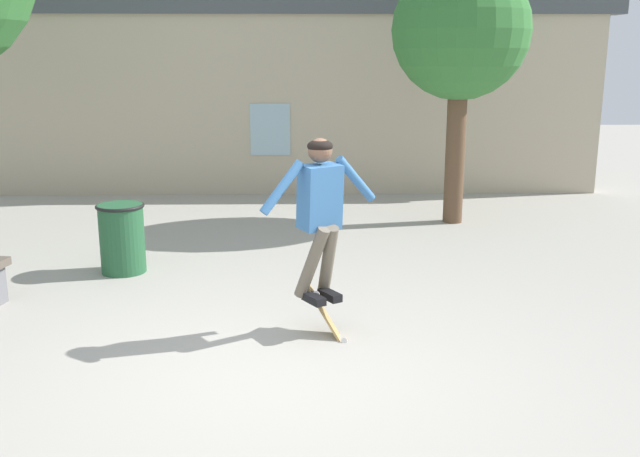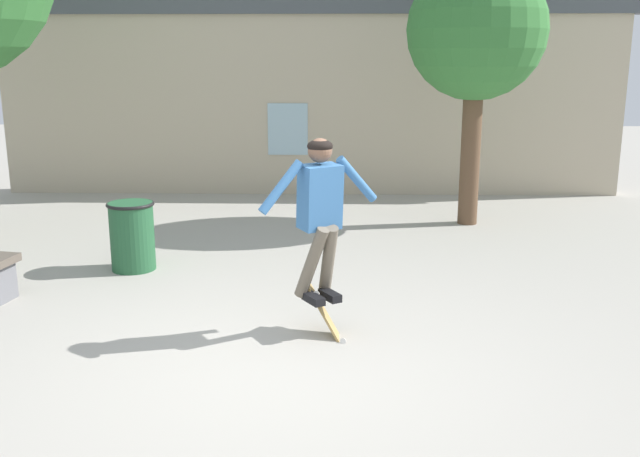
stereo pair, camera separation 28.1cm
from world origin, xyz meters
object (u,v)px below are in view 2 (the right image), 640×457
tree_right (476,33)px  trash_bin (132,234)px  skater (320,205)px  skateboard_flipping (328,320)px

tree_right → trash_bin: 5.46m
tree_right → skater: bearing=-115.4°
trash_bin → skateboard_flipping: (2.30, -1.93, -0.29)m
skater → skateboard_flipping: 1.05m
tree_right → trash_bin: (-4.29, -2.45, -2.32)m
tree_right → trash_bin: size_ratio=4.72×
trash_bin → skater: bearing=-40.5°
tree_right → skater: (-2.06, -4.35, -1.56)m
skater → skateboard_flipping: bearing=38.8°
tree_right → skater: tree_right is taller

